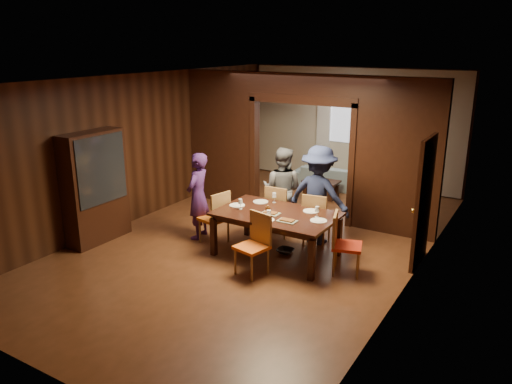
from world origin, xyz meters
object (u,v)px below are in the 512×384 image
Objects in this scene: person_purple at (198,196)px; hutch at (95,187)px; chair_far_r at (317,219)px; person_navy at (319,195)px; coffee_table at (321,189)px; chair_right at (347,244)px; dining_table at (276,234)px; sofa at (333,177)px; chair_far_l at (280,210)px; person_grey at (282,190)px; chair_left at (214,217)px; chair_near at (252,245)px.

hutch reaches higher than person_purple.
person_navy is at bearing -80.27° from chair_far_r.
chair_right reaches higher than coffee_table.
dining_table is at bearing 56.15° from chair_far_r.
hutch is at bearing -118.00° from coffee_table.
person_navy is at bearing 102.68° from sofa.
chair_right and chair_far_r have the same top height.
person_purple is 2.90m from chair_right.
chair_far_l is at bearing 35.73° from hutch.
chair_far_l is (0.31, -2.55, 0.28)m from coffee_table.
person_purple is 1.64× the size of chair_far_l.
chair_far_l is (0.10, -0.23, -0.32)m from person_grey.
person_navy is at bearing 27.83° from chair_right.
person_purple is 1.64× the size of chair_left.
person_grey is 2.02m from chair_near.
hutch is (-3.44, -1.97, 0.12)m from person_navy.
person_navy is 0.94× the size of sofa.
hutch is (-1.86, -0.99, 0.52)m from chair_left.
coffee_table is (-0.21, 2.32, -0.61)m from person_grey.
sofa is 1.94× the size of chair_far_l.
person_navy is 2.21× the size of coffee_table.
chair_right is 1.00× the size of chair_far_r.
sofa is 5.17m from chair_near.
person_purple is at bearing 166.78° from chair_near.
hutch is at bearing 60.89° from sofa.
person_grey is 0.82× the size of dining_table.
dining_table is 0.99× the size of hutch.
coffee_table is at bearing 101.53° from dining_table.
chair_far_l is at bearing 44.84° from chair_right.
chair_far_r is 3.97m from hutch.
chair_left and chair_near have the same top height.
chair_near is at bearing 69.91° from chair_far_r.
sofa is at bearing -79.20° from chair_far_r.
chair_right is 1.00× the size of chair_far_l.
chair_left is (-0.74, -1.17, -0.32)m from person_grey.
dining_table is at bearing -78.47° from coffee_table.
person_grey is 2.10m from chair_right.
chair_near is at bearing 93.19° from sofa.
chair_left is (0.38, -0.06, -0.31)m from person_purple.
chair_left is 1.47m from chair_near.
chair_left and chair_far_r have the same top height.
hutch reaches higher than chair_right.
person_navy is 1.36m from chair_right.
dining_table is 2.04× the size of chair_left.
sofa is 1.94× the size of chair_left.
dining_table is 3.50m from coffee_table.
person_grey is 0.86× the size of sofa.
person_purple is 2.17m from person_navy.
dining_table is 1.24m from chair_left.
person_navy reaches higher than chair_right.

